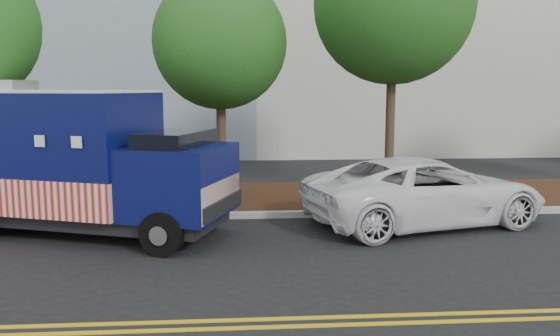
{
  "coord_description": "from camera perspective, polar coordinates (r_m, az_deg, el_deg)",
  "views": [
    {
      "loc": [
        1.32,
        -11.44,
        3.1
      ],
      "look_at": [
        2.19,
        0.6,
        1.33
      ],
      "focal_mm": 35.0,
      "sensor_mm": 36.0,
      "label": 1
    }
  ],
  "objects": [
    {
      "name": "ground",
      "position": [
        11.92,
        -10.4,
        -6.87
      ],
      "size": [
        120.0,
        120.0,
        0.0
      ],
      "primitive_type": "plane",
      "color": "black",
      "rests_on": "ground"
    },
    {
      "name": "curb",
      "position": [
        13.25,
        -9.76,
        -4.97
      ],
      "size": [
        120.0,
        0.18,
        0.15
      ],
      "primitive_type": "cube",
      "color": "#9E9E99",
      "rests_on": "ground"
    },
    {
      "name": "mulch_strip",
      "position": [
        15.3,
        -9.0,
        -3.17
      ],
      "size": [
        120.0,
        4.0,
        0.15
      ],
      "primitive_type": "cube",
      "color": "black",
      "rests_on": "ground"
    },
    {
      "name": "centerline_near",
      "position": [
        7.75,
        -14.06,
        -15.43
      ],
      "size": [
        120.0,
        0.1,
        0.01
      ],
      "primitive_type": "cube",
      "color": "gold",
      "rests_on": "ground"
    },
    {
      "name": "centerline_far",
      "position": [
        7.53,
        -14.4,
        -16.19
      ],
      "size": [
        120.0,
        0.1,
        0.01
      ],
      "primitive_type": "cube",
      "color": "gold",
      "rests_on": "ground"
    },
    {
      "name": "tree_b",
      "position": [
        14.98,
        -6.29,
        12.9
      ],
      "size": [
        3.58,
        3.58,
        6.11
      ],
      "color": "#38281C",
      "rests_on": "ground"
    },
    {
      "name": "tree_c",
      "position": [
        15.94,
        11.78,
        16.44
      ],
      "size": [
        4.43,
        4.43,
        7.62
      ],
      "color": "#38281C",
      "rests_on": "ground"
    },
    {
      "name": "food_truck",
      "position": [
        12.41,
        -20.8,
        0.3
      ],
      "size": [
        6.58,
        4.11,
        3.27
      ],
      "rotation": [
        0.0,
        0.0,
        -0.33
      ],
      "color": "black",
      "rests_on": "ground"
    },
    {
      "name": "white_car",
      "position": [
        12.9,
        14.93,
        -2.34
      ],
      "size": [
        6.03,
        3.92,
        1.54
      ],
      "primitive_type": "imported",
      "rotation": [
        0.0,
        0.0,
        1.83
      ],
      "color": "white",
      "rests_on": "ground"
    }
  ]
}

